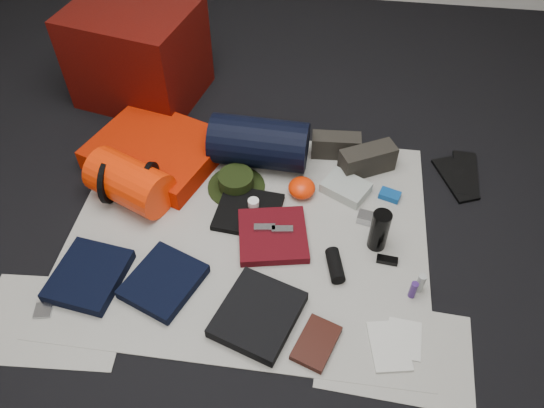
# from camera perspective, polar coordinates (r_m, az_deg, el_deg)

# --- Properties ---
(floor) EXTENTS (4.50, 4.50, 0.02)m
(floor) POSITION_cam_1_polar(r_m,az_deg,el_deg) (2.42, -2.53, -3.16)
(floor) COLOR black
(floor) RESTS_ON ground
(newspaper_mat) EXTENTS (1.60, 1.30, 0.01)m
(newspaper_mat) POSITION_cam_1_polar(r_m,az_deg,el_deg) (2.41, -2.54, -2.97)
(newspaper_mat) COLOR beige
(newspaper_mat) RESTS_ON floor
(newspaper_sheet_front_left) EXTENTS (0.61, 0.44, 0.00)m
(newspaper_sheet_front_left) POSITION_cam_1_polar(r_m,az_deg,el_deg) (2.33, -22.51, -11.46)
(newspaper_sheet_front_left) COLOR beige
(newspaper_sheet_front_left) RESTS_ON floor
(newspaper_sheet_front_right) EXTENTS (0.60, 0.43, 0.00)m
(newspaper_sheet_front_right) POSITION_cam_1_polar(r_m,az_deg,el_deg) (2.15, 13.09, -15.14)
(newspaper_sheet_front_right) COLOR beige
(newspaper_sheet_front_right) RESTS_ON floor
(red_cabinet) EXTENTS (0.73, 0.65, 0.53)m
(red_cabinet) POSITION_cam_1_polar(r_m,az_deg,el_deg) (3.11, -14.21, 15.43)
(red_cabinet) COLOR #4D0905
(red_cabinet) RESTS_ON floor
(sleeping_pad) EXTENTS (0.74, 0.67, 0.11)m
(sleeping_pad) POSITION_cam_1_polar(r_m,az_deg,el_deg) (2.76, -12.32, 5.66)
(sleeping_pad) COLOR red
(sleeping_pad) RESTS_ON newspaper_mat
(stuff_sack) EXTENTS (0.44, 0.36, 0.22)m
(stuff_sack) POSITION_cam_1_polar(r_m,az_deg,el_deg) (2.55, -15.06, 2.26)
(stuff_sack) COLOR #FD2D04
(stuff_sack) RESTS_ON newspaper_mat
(sack_strap_left) EXTENTS (0.02, 0.22, 0.22)m
(sack_strap_left) POSITION_cam_1_polar(r_m,az_deg,el_deg) (2.58, -17.12, 2.40)
(sack_strap_left) COLOR black
(sack_strap_left) RESTS_ON newspaper_mat
(sack_strap_right) EXTENTS (0.03, 0.22, 0.22)m
(sack_strap_right) POSITION_cam_1_polar(r_m,az_deg,el_deg) (2.51, -12.92, 2.01)
(sack_strap_right) COLOR black
(sack_strap_right) RESTS_ON newspaper_mat
(navy_duffel) EXTENTS (0.49, 0.27, 0.25)m
(navy_duffel) POSITION_cam_1_polar(r_m,az_deg,el_deg) (2.63, -1.40, 6.59)
(navy_duffel) COLOR black
(navy_duffel) RESTS_ON newspaper_mat
(boonie_brim) EXTENTS (0.36, 0.36, 0.01)m
(boonie_brim) POSITION_cam_1_polar(r_m,az_deg,el_deg) (2.59, -3.85, 1.88)
(boonie_brim) COLOR black
(boonie_brim) RESTS_ON newspaper_mat
(boonie_crown) EXTENTS (0.17, 0.17, 0.07)m
(boonie_crown) POSITION_cam_1_polar(r_m,az_deg,el_deg) (2.56, -3.89, 2.51)
(boonie_crown) COLOR black
(boonie_crown) RESTS_ON boonie_brim
(hiking_boot_left) EXTENTS (0.25, 0.11, 0.12)m
(hiking_boot_left) POSITION_cam_1_polar(r_m,az_deg,el_deg) (2.73, 6.89, 6.27)
(hiking_boot_left) COLOR #2C2822
(hiking_boot_left) RESTS_ON newspaper_mat
(hiking_boot_right) EXTENTS (0.29, 0.22, 0.14)m
(hiking_boot_right) POSITION_cam_1_polar(r_m,az_deg,el_deg) (2.67, 10.22, 4.67)
(hiking_boot_right) COLOR #2C2822
(hiking_boot_right) RESTS_ON newspaper_mat
(flip_flop_left) EXTENTS (0.22, 0.32, 0.02)m
(flip_flop_left) POSITION_cam_1_polar(r_m,az_deg,el_deg) (2.78, 19.09, 2.54)
(flip_flop_left) COLOR black
(flip_flop_left) RESTS_ON floor
(flip_flop_right) EXTENTS (0.13, 0.31, 0.02)m
(flip_flop_right) POSITION_cam_1_polar(r_m,az_deg,el_deg) (2.82, 20.08, 3.09)
(flip_flop_right) COLOR black
(flip_flop_right) RESTS_ON floor
(trousers_navy_a) EXTENTS (0.32, 0.35, 0.05)m
(trousers_navy_a) POSITION_cam_1_polar(r_m,az_deg,el_deg) (2.36, -19.09, -7.28)
(trousers_navy_a) COLOR black
(trousers_navy_a) RESTS_ON newspaper_mat
(trousers_navy_b) EXTENTS (0.36, 0.38, 0.05)m
(trousers_navy_b) POSITION_cam_1_polar(r_m,az_deg,el_deg) (2.27, -11.57, -8.16)
(trousers_navy_b) COLOR black
(trousers_navy_b) RESTS_ON newspaper_mat
(trousers_charcoal) EXTENTS (0.38, 0.41, 0.05)m
(trousers_charcoal) POSITION_cam_1_polar(r_m,az_deg,el_deg) (2.14, -1.52, -11.80)
(trousers_charcoal) COLOR black
(trousers_charcoal) RESTS_ON newspaper_mat
(black_tshirt) EXTENTS (0.31, 0.30, 0.03)m
(black_tshirt) POSITION_cam_1_polar(r_m,az_deg,el_deg) (2.47, -2.56, -0.85)
(black_tshirt) COLOR black
(black_tshirt) RESTS_ON newspaper_mat
(red_shirt) EXTENTS (0.35, 0.35, 0.04)m
(red_shirt) POSITION_cam_1_polar(r_m,az_deg,el_deg) (2.37, 0.09, -3.42)
(red_shirt) COLOR #4F080F
(red_shirt) RESTS_ON newspaper_mat
(orange_stuff_sack) EXTENTS (0.17, 0.17, 0.09)m
(orange_stuff_sack) POSITION_cam_1_polar(r_m,az_deg,el_deg) (2.53, 3.22, 1.74)
(orange_stuff_sack) COLOR #FD2D04
(orange_stuff_sack) RESTS_ON newspaper_mat
(first_aid_pouch) EXTENTS (0.26, 0.24, 0.05)m
(first_aid_pouch) POSITION_cam_1_polar(r_m,az_deg,el_deg) (2.58, 7.95, 1.76)
(first_aid_pouch) COLOR #9DA59C
(first_aid_pouch) RESTS_ON newspaper_mat
(water_bottle) EXTENTS (0.10, 0.10, 0.21)m
(water_bottle) POSITION_cam_1_polar(r_m,az_deg,el_deg) (2.33, 11.47, -2.79)
(water_bottle) COLOR black
(water_bottle) RESTS_ON newspaper_mat
(speaker) EXTENTS (0.10, 0.17, 0.06)m
(speaker) POSITION_cam_1_polar(r_m,az_deg,el_deg) (2.27, 6.80, -6.57)
(speaker) COLOR black
(speaker) RESTS_ON newspaper_mat
(compact_camera) EXTENTS (0.11, 0.08, 0.04)m
(compact_camera) POSITION_cam_1_polar(r_m,az_deg,el_deg) (2.47, 10.35, -1.55)
(compact_camera) COLOR #A7A8AC
(compact_camera) RESTS_ON newspaper_mat
(cyan_case) EXTENTS (0.11, 0.09, 0.03)m
(cyan_case) POSITION_cam_1_polar(r_m,az_deg,el_deg) (2.59, 12.55, 0.94)
(cyan_case) COLOR navy
(cyan_case) RESTS_ON newspaper_mat
(toiletry_purple) EXTENTS (0.03, 0.03, 0.09)m
(toiletry_purple) POSITION_cam_1_polar(r_m,az_deg,el_deg) (2.25, 14.94, -8.90)
(toiletry_purple) COLOR #3C2067
(toiletry_purple) RESTS_ON newspaper_mat
(toiletry_clear) EXTENTS (0.04, 0.04, 0.10)m
(toiletry_clear) POSITION_cam_1_polar(r_m,az_deg,el_deg) (2.27, 15.70, -8.17)
(toiletry_clear) COLOR #A6ABA6
(toiletry_clear) RESTS_ON newspaper_mat
(paperback_book) EXTENTS (0.19, 0.24, 0.03)m
(paperback_book) POSITION_cam_1_polar(r_m,az_deg,el_deg) (2.10, 4.78, -14.67)
(paperback_book) COLOR black
(paperback_book) RESTS_ON newspaper_mat
(map_booklet) EXTENTS (0.18, 0.23, 0.01)m
(map_booklet) POSITION_cam_1_polar(r_m,az_deg,el_deg) (2.14, 12.49, -14.68)
(map_booklet) COLOR beige
(map_booklet) RESTS_ON newspaper_mat
(map_printout) EXTENTS (0.14, 0.18, 0.01)m
(map_printout) POSITION_cam_1_polar(r_m,az_deg,el_deg) (2.17, 14.04, -13.89)
(map_printout) COLOR beige
(map_printout) RESTS_ON newspaper_mat
(sunglasses) EXTENTS (0.09, 0.04, 0.02)m
(sunglasses) POSITION_cam_1_polar(r_m,az_deg,el_deg) (2.35, 12.28, -5.91)
(sunglasses) COLOR black
(sunglasses) RESTS_ON newspaper_mat
(key_cluster) EXTENTS (0.08, 0.08, 0.01)m
(key_cluster) POSITION_cam_1_polar(r_m,az_deg,el_deg) (2.36, -23.38, -10.46)
(key_cluster) COLOR #A7A8AC
(key_cluster) RESTS_ON newspaper_mat
(tape_roll) EXTENTS (0.05, 0.05, 0.04)m
(tape_roll) POSITION_cam_1_polar(r_m,az_deg,el_deg) (2.46, -2.01, 0.11)
(tape_roll) COLOR white
(tape_roll) RESTS_ON black_tshirt
(energy_bar_a) EXTENTS (0.10, 0.05, 0.01)m
(energy_bar_a) POSITION_cam_1_polar(r_m,az_deg,el_deg) (2.36, -0.80, -2.53)
(energy_bar_a) COLOR #A7A8AC
(energy_bar_a) RESTS_ON red_shirt
(energy_bar_b) EXTENTS (0.10, 0.05, 0.01)m
(energy_bar_b) POSITION_cam_1_polar(r_m,az_deg,el_deg) (2.36, 1.12, -2.73)
(energy_bar_b) COLOR #A7A8AC
(energy_bar_b) RESTS_ON red_shirt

